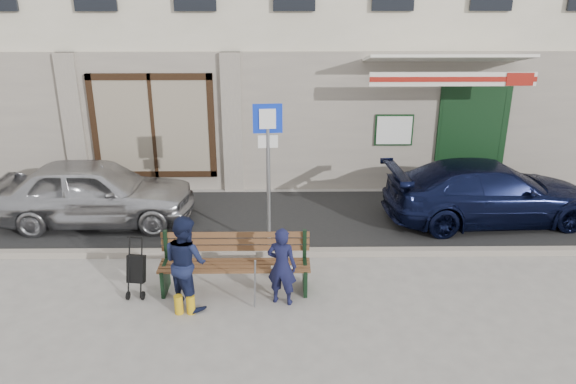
{
  "coord_description": "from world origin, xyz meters",
  "views": [
    {
      "loc": [
        -0.28,
        -7.6,
        4.75
      ],
      "look_at": [
        -0.17,
        1.6,
        1.2
      ],
      "focal_mm": 35.0,
      "sensor_mm": 36.0,
      "label": 1
    }
  ],
  "objects_px": {
    "car_navy": "(490,192)",
    "car_silver": "(95,192)",
    "parking_sign": "(268,155)",
    "bench": "(232,265)",
    "woman": "(185,262)",
    "stroller": "(136,270)",
    "man": "(282,266)"
  },
  "relations": [
    {
      "from": "man",
      "to": "stroller",
      "type": "bearing_deg",
      "value": 9.49
    },
    {
      "from": "car_silver",
      "to": "bench",
      "type": "distance_m",
      "value": 4.03
    },
    {
      "from": "car_navy",
      "to": "woman",
      "type": "relative_size",
      "value": 2.91
    },
    {
      "from": "parking_sign",
      "to": "woman",
      "type": "bearing_deg",
      "value": -127.48
    },
    {
      "from": "man",
      "to": "stroller",
      "type": "height_order",
      "value": "man"
    },
    {
      "from": "stroller",
      "to": "man",
      "type": "bearing_deg",
      "value": 1.47
    },
    {
      "from": "stroller",
      "to": "car_navy",
      "type": "bearing_deg",
      "value": 31.74
    },
    {
      "from": "bench",
      "to": "stroller",
      "type": "relative_size",
      "value": 2.54
    },
    {
      "from": "parking_sign",
      "to": "bench",
      "type": "relative_size",
      "value": 1.14
    },
    {
      "from": "bench",
      "to": "man",
      "type": "relative_size",
      "value": 1.9
    },
    {
      "from": "car_silver",
      "to": "parking_sign",
      "type": "height_order",
      "value": "parking_sign"
    },
    {
      "from": "man",
      "to": "stroller",
      "type": "relative_size",
      "value": 1.34
    },
    {
      "from": "car_silver",
      "to": "man",
      "type": "bearing_deg",
      "value": -129.91
    },
    {
      "from": "car_navy",
      "to": "stroller",
      "type": "xyz_separation_m",
      "value": [
        -6.57,
        -2.81,
        -0.21
      ]
    },
    {
      "from": "car_silver",
      "to": "car_navy",
      "type": "relative_size",
      "value": 0.91
    },
    {
      "from": "car_navy",
      "to": "car_silver",
      "type": "bearing_deg",
      "value": 85.06
    },
    {
      "from": "car_silver",
      "to": "stroller",
      "type": "distance_m",
      "value": 3.18
    },
    {
      "from": "car_navy",
      "to": "man",
      "type": "xyz_separation_m",
      "value": [
        -4.27,
        -3.1,
        0.01
      ]
    },
    {
      "from": "bench",
      "to": "woman",
      "type": "xyz_separation_m",
      "value": [
        -0.65,
        -0.42,
        0.28
      ]
    },
    {
      "from": "stroller",
      "to": "bench",
      "type": "bearing_deg",
      "value": 12.08
    },
    {
      "from": "parking_sign",
      "to": "woman",
      "type": "relative_size",
      "value": 1.85
    },
    {
      "from": "parking_sign",
      "to": "woman",
      "type": "xyz_separation_m",
      "value": [
        -1.22,
        -1.86,
        -1.1
      ]
    },
    {
      "from": "woman",
      "to": "bench",
      "type": "bearing_deg",
      "value": -105.82
    },
    {
      "from": "parking_sign",
      "to": "car_silver",
      "type": "bearing_deg",
      "value": 155.94
    },
    {
      "from": "car_silver",
      "to": "man",
      "type": "relative_size",
      "value": 3.12
    },
    {
      "from": "parking_sign",
      "to": "stroller",
      "type": "xyz_separation_m",
      "value": [
        -2.07,
        -1.53,
        -1.42
      ]
    },
    {
      "from": "car_silver",
      "to": "woman",
      "type": "bearing_deg",
      "value": -144.02
    },
    {
      "from": "bench",
      "to": "woman",
      "type": "distance_m",
      "value": 0.83
    },
    {
      "from": "parking_sign",
      "to": "woman",
      "type": "height_order",
      "value": "parking_sign"
    },
    {
      "from": "car_navy",
      "to": "man",
      "type": "relative_size",
      "value": 3.41
    },
    {
      "from": "parking_sign",
      "to": "man",
      "type": "relative_size",
      "value": 2.17
    },
    {
      "from": "car_navy",
      "to": "woman",
      "type": "height_order",
      "value": "woman"
    }
  ]
}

